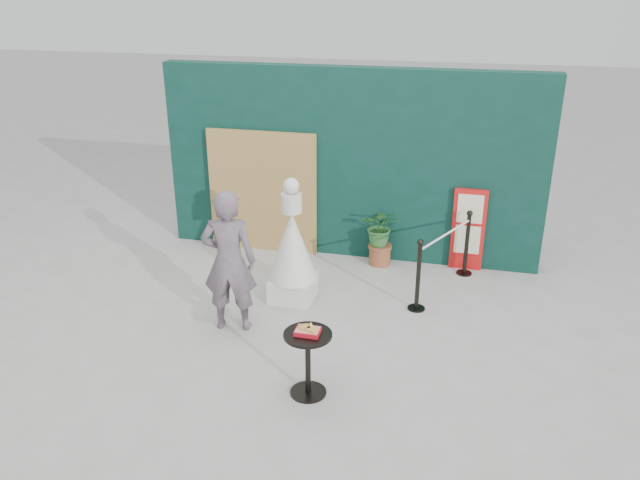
% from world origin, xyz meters
% --- Properties ---
extents(ground, '(60.00, 60.00, 0.00)m').
position_xyz_m(ground, '(0.00, 0.00, 0.00)').
color(ground, '#ADAAA5').
rests_on(ground, ground).
extents(back_wall, '(6.00, 0.30, 3.00)m').
position_xyz_m(back_wall, '(0.00, 3.15, 1.50)').
color(back_wall, '#092C24').
rests_on(back_wall, ground).
extents(bamboo_fence, '(1.80, 0.08, 2.00)m').
position_xyz_m(bamboo_fence, '(-1.40, 2.94, 1.00)').
color(bamboo_fence, tan).
rests_on(bamboo_fence, ground).
extents(woman, '(0.75, 0.57, 1.87)m').
position_xyz_m(woman, '(-0.97, 0.40, 0.94)').
color(woman, slate).
rests_on(woman, ground).
extents(menu_board, '(0.50, 0.07, 1.30)m').
position_xyz_m(menu_board, '(1.90, 2.95, 0.65)').
color(menu_board, red).
rests_on(menu_board, ground).
extents(statue, '(0.69, 0.69, 1.78)m').
position_xyz_m(statue, '(-0.43, 1.36, 0.73)').
color(statue, white).
rests_on(statue, ground).
extents(cafe_table, '(0.52, 0.52, 0.75)m').
position_xyz_m(cafe_table, '(0.35, -0.73, 0.50)').
color(cafe_table, black).
rests_on(cafe_table, ground).
extents(food_basket, '(0.26, 0.19, 0.11)m').
position_xyz_m(food_basket, '(0.35, -0.73, 0.79)').
color(food_basket, red).
rests_on(food_basket, cafe_table).
extents(planter, '(0.56, 0.48, 0.94)m').
position_xyz_m(planter, '(0.58, 2.80, 0.55)').
color(planter, brown).
rests_on(planter, ground).
extents(stanchion_barrier, '(0.84, 1.54, 1.03)m').
position_xyz_m(stanchion_barrier, '(1.60, 2.11, 0.49)').
color(stanchion_barrier, black).
rests_on(stanchion_barrier, ground).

